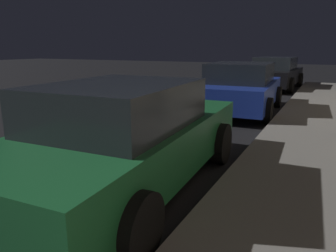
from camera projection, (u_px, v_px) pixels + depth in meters
name	position (u px, v px, depth m)	size (l,w,h in m)	color
car_green	(127.00, 137.00, 4.22)	(2.20, 4.52, 1.43)	#19592D
car_blue	(240.00, 88.00, 9.25)	(2.27, 4.13, 1.43)	navy
car_black	(275.00, 73.00, 14.61)	(2.18, 4.45, 1.43)	black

